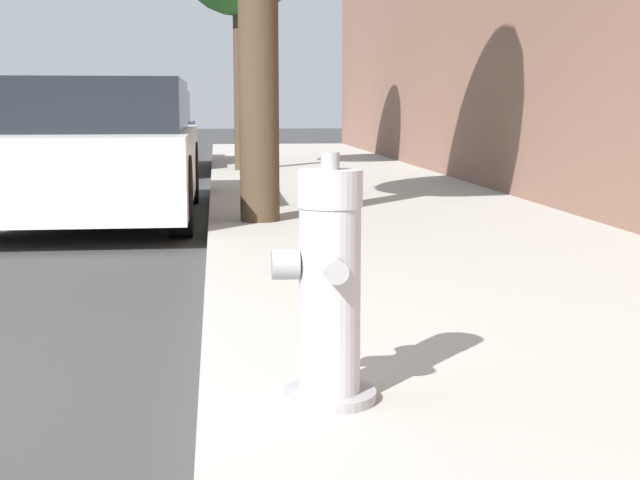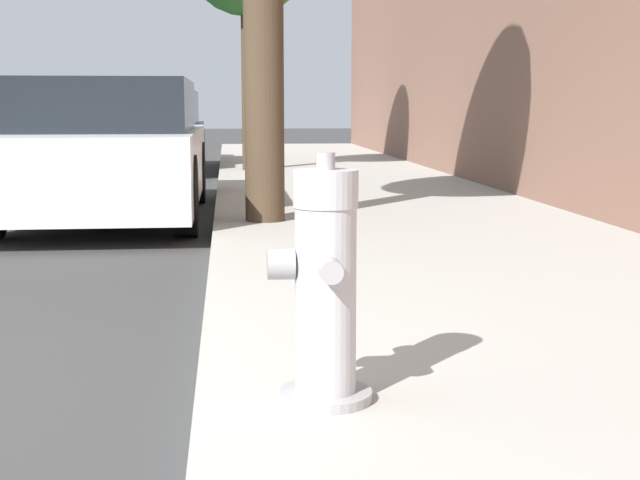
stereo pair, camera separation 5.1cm
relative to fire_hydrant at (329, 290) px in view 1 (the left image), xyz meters
The scene contains 4 objects.
sidewalk_slab 1.37m from the fire_hydrant, 16.98° to the left, with size 3.38×40.00×0.14m.
fire_hydrant is the anchor object (origin of this frame).
parked_car_near 6.39m from the fire_hydrant, 103.82° to the left, with size 1.88×4.43×1.39m.
parked_car_mid 12.92m from the fire_hydrant, 97.24° to the left, with size 1.76×3.88×1.38m.
Camera 1 is at (1.95, -3.33, 1.15)m, focal length 50.00 mm.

